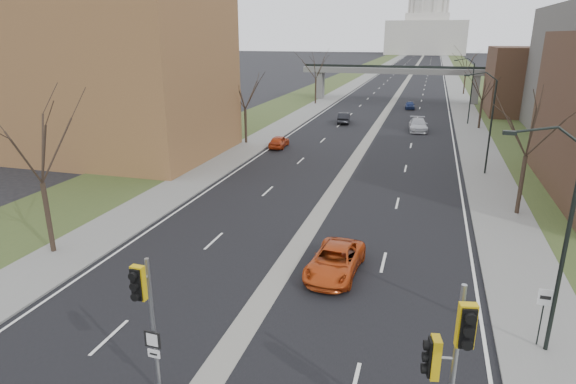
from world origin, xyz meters
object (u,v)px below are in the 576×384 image
at_px(car_left_far, 344,118).
at_px(car_right_far, 410,105).
at_px(car_left_near, 279,141).
at_px(car_right_near, 335,261).
at_px(car_right_mid, 418,125).
at_px(signal_pole_median, 146,307).
at_px(signal_pole_right, 450,353).
at_px(speed_limit_sign, 543,307).

bearing_deg(car_left_far, car_right_far, -122.98).
xyz_separation_m(car_left_near, car_right_far, (12.22, 33.57, -0.04)).
bearing_deg(car_right_near, car_right_mid, 89.54).
bearing_deg(signal_pole_median, signal_pole_right, 3.38).
height_order(car_left_far, car_right_mid, car_right_mid).
bearing_deg(car_right_far, signal_pole_median, -98.57).
xyz_separation_m(signal_pole_right, speed_limit_sign, (3.74, 6.62, -1.86)).
xyz_separation_m(signal_pole_right, car_right_mid, (-2.40, 51.56, -2.87)).
relative_size(signal_pole_median, car_left_far, 1.16).
height_order(signal_pole_median, car_right_near, signal_pole_median).
bearing_deg(speed_limit_sign, car_right_mid, 97.82).
xyz_separation_m(signal_pole_median, car_right_near, (4.04, 10.62, -2.86)).
bearing_deg(speed_limit_sign, car_right_near, 156.76).
relative_size(speed_limit_sign, car_right_mid, 0.45).
relative_size(car_right_near, car_right_far, 1.38).
xyz_separation_m(speed_limit_sign, car_right_far, (-8.11, 64.41, -1.16)).
bearing_deg(car_left_far, speed_limit_sign, 102.09).
bearing_deg(car_right_mid, car_right_far, 91.17).
height_order(signal_pole_right, car_right_near, signal_pole_right).
distance_m(signal_pole_median, speed_limit_sign, 14.66).
relative_size(signal_pole_median, speed_limit_sign, 2.10).
bearing_deg(car_left_near, signal_pole_right, 111.82).
relative_size(car_left_far, car_right_far, 1.20).
bearing_deg(signal_pole_median, car_right_near, 71.29).
distance_m(car_right_near, car_right_far, 60.62).
bearing_deg(signal_pole_median, car_right_far, 88.31).
distance_m(signal_pole_median, car_right_mid, 52.27).
distance_m(car_left_far, car_right_mid, 10.56).
xyz_separation_m(speed_limit_sign, car_right_mid, (-6.14, 44.94, -1.01)).
bearing_deg(signal_pole_right, car_right_near, 104.43).
height_order(car_left_near, car_right_mid, car_right_mid).
distance_m(car_left_near, car_left_far, 17.63).
xyz_separation_m(signal_pole_right, car_right_far, (-4.37, 71.03, -3.03)).
distance_m(car_right_near, car_right_mid, 41.23).
height_order(signal_pole_right, car_left_far, signal_pole_right).
xyz_separation_m(signal_pole_median, speed_limit_sign, (12.86, 6.82, -1.78)).
relative_size(car_right_near, car_right_mid, 0.94).
distance_m(signal_pole_median, car_left_near, 38.51).
distance_m(car_right_mid, car_right_far, 19.57).
bearing_deg(speed_limit_sign, car_right_far, 97.21).
height_order(signal_pole_median, car_left_near, signal_pole_median).
distance_m(signal_pole_right, speed_limit_sign, 7.83).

